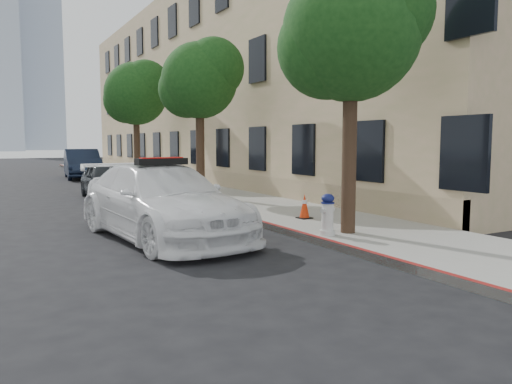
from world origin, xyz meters
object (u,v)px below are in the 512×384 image
Objects in this scene: parked_car_far at (82,164)px; traffic_cone at (304,206)px; police_car at (162,201)px; parked_car_mid at (107,180)px; fire_hydrant at (328,215)px.

parked_car_far reaches higher than traffic_cone.
traffic_cone is (2.00, -19.14, -0.37)m from parked_car_far.
parked_car_far is (1.65, 19.16, 0.04)m from police_car.
police_car is 8.31m from parked_car_mid.
parked_car_mid is 10.55m from fire_hydrant.
traffic_cone is at bearing -78.99° from parked_car_far.
fire_hydrant is at bearing -42.20° from police_car.
parked_car_mid is 0.77× the size of parked_car_far.
parked_car_mid is at bearing 88.27° from fire_hydrant.
parked_car_mid is 4.58× the size of fire_hydrant.
traffic_cone is (3.65, 0.02, -0.34)m from police_car.
police_car is 3.47m from fire_hydrant.
police_car reaches higher than parked_car_mid.
police_car is at bearing -89.89° from parked_car_far.
police_car reaches higher than parked_car_far.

